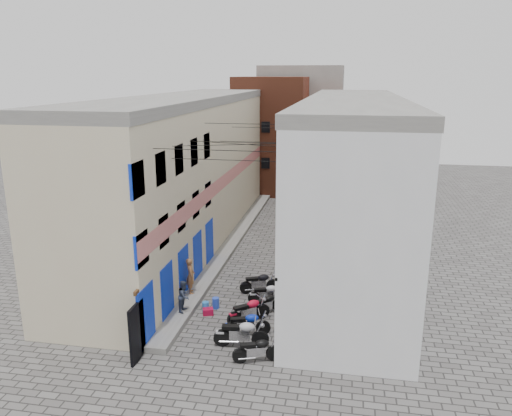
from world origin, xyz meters
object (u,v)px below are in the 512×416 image
Objects in this scene: motorcycle_d at (249,309)px; motorcycle_b at (241,332)px; motorcycle_f at (267,292)px; motorcycle_g at (259,282)px; water_jug_near at (206,307)px; motorcycle_a at (257,349)px; motorcycle_c at (247,323)px; person_b at (184,296)px; person_a at (190,276)px; motorcycle_e at (266,303)px; red_crate at (208,312)px; water_jug_far at (216,303)px.

motorcycle_b is at bearing -37.33° from motorcycle_d.
motorcycle_g reaches higher than motorcycle_f.
motorcycle_f is 2.91m from water_jug_near.
motorcycle_g reaches higher than motorcycle_a.
motorcycle_c is 1.38× the size of person_b.
person_b is (-3.34, -1.92, 0.42)m from motorcycle_f.
person_a reaches higher than motorcycle_c.
motorcycle_e is 2.58m from red_crate.
motorcycle_d is (-0.15, 1.13, 0.03)m from motorcycle_c.
person_a is (-4.04, 4.79, 0.58)m from motorcycle_a.
person_b is 2.82× the size of water_jug_far.
motorcycle_g is at bearing -37.42° from person_b.
person_a is at bearing -91.43° from motorcycle_g.
motorcycle_c is at bearing -37.49° from water_jug_near.
person_b reaches higher than motorcycle_f.
person_a reaches higher than motorcycle_f.
person_a reaches higher than motorcycle_a.
person_a is at bearing 14.56° from person_b.
motorcycle_g is 2.61m from water_jug_far.
motorcycle_b is 2.97m from motorcycle_e.
water_jug_near is at bearing -80.49° from motorcycle_f.
water_jug_far is (-2.61, 3.92, -0.28)m from motorcycle_a.
person_a reaches higher than motorcycle_g.
motorcycle_e is 1.03m from motorcycle_f.
water_jug_far is (1.43, -0.87, -0.86)m from person_a.
person_b is (-3.46, -0.90, 0.46)m from motorcycle_e.
person_b is at bearing 165.38° from person_a.
motorcycle_c is at bearing -24.65° from motorcycle_f.
motorcycle_c is 4.15m from motorcycle_g.
water_jug_far reaches higher than water_jug_near.
motorcycle_g is (-0.24, 4.15, -0.00)m from motorcycle_c.
motorcycle_e is at bearing -70.09° from person_b.
person_b is at bearing -144.67° from water_jug_near.
motorcycle_e is 3.39× the size of water_jug_far.
motorcycle_c is at bearing -105.63° from person_b.
motorcycle_e reaches higher than water_jug_far.
water_jug_near is (-2.17, 2.58, -0.39)m from motorcycle_b.
motorcycle_c is 4.16× the size of water_jug_near.
motorcycle_e is at bearing -127.96° from person_a.
motorcycle_a is 4.05× the size of red_crate.
person_b is (-2.86, 0.03, 0.36)m from motorcycle_d.
motorcycle_f is at bearing -112.66° from person_a.
red_crate is (0.18, -0.25, -0.09)m from water_jug_near.
motorcycle_d is 4.36× the size of water_jug_near.
red_crate is at bearing -55.87° from motorcycle_g.
motorcycle_d is 2.00m from motorcycle_f.
motorcycle_g is 3.88× the size of water_jug_far.
motorcycle_d is 2.02m from water_jug_far.
motorcycle_b is at bearing -19.86° from motorcycle_g.
motorcycle_f is at bearing 23.16° from water_jug_far.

